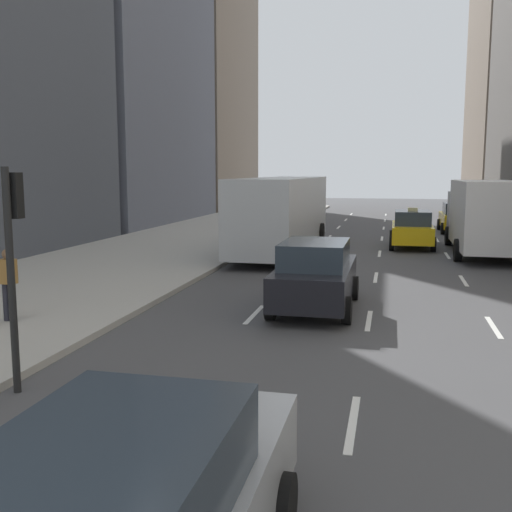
# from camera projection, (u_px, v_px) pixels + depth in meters

# --- Properties ---
(sidewalk_left) EXTENTS (8.00, 66.00, 0.15)m
(sidewalk_left) POSITION_uv_depth(u_px,v_px,m) (177.00, 243.00, 28.89)
(sidewalk_left) COLOR #ADAAA3
(sidewalk_left) RESTS_ON ground
(lane_markings) EXTENTS (5.72, 56.00, 0.01)m
(lane_markings) POSITION_uv_depth(u_px,v_px,m) (378.00, 264.00, 22.93)
(lane_markings) COLOR white
(lane_markings) RESTS_ON ground
(taxi_lead) EXTENTS (2.02, 4.40, 1.87)m
(taxi_lead) POSITION_uv_depth(u_px,v_px,m) (412.00, 229.00, 27.79)
(taxi_lead) COLOR yellow
(taxi_lead) RESTS_ON ground
(taxi_second) EXTENTS (2.02, 4.40, 1.87)m
(taxi_second) POSITION_uv_depth(u_px,v_px,m) (458.00, 217.00, 34.65)
(taxi_second) COLOR yellow
(taxi_second) RESTS_ON ground
(sedan_black_near) EXTENTS (2.02, 4.44, 1.79)m
(sedan_black_near) POSITION_uv_depth(u_px,v_px,m) (315.00, 275.00, 15.26)
(sedan_black_near) COLOR black
(sedan_black_near) RESTS_ON ground
(city_bus) EXTENTS (2.80, 11.61, 3.25)m
(city_bus) POSITION_uv_depth(u_px,v_px,m) (283.00, 211.00, 26.27)
(city_bus) COLOR #B7BCC1
(city_bus) RESTS_ON ground
(box_truck) EXTENTS (2.58, 8.40, 3.15)m
(box_truck) POSITION_uv_depth(u_px,v_px,m) (483.00, 215.00, 25.23)
(box_truck) COLOR #262628
(box_truck) RESTS_ON ground
(pedestrian_mid_block) EXTENTS (0.36, 0.22, 1.65)m
(pedestrian_mid_block) POSITION_uv_depth(u_px,v_px,m) (8.00, 281.00, 13.50)
(pedestrian_mid_block) COLOR #23232D
(pedestrian_mid_block) RESTS_ON sidewalk_left
(traffic_light_pole) EXTENTS (0.24, 0.42, 3.60)m
(traffic_light_pole) POSITION_uv_depth(u_px,v_px,m) (13.00, 243.00, 9.39)
(traffic_light_pole) COLOR black
(traffic_light_pole) RESTS_ON ground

